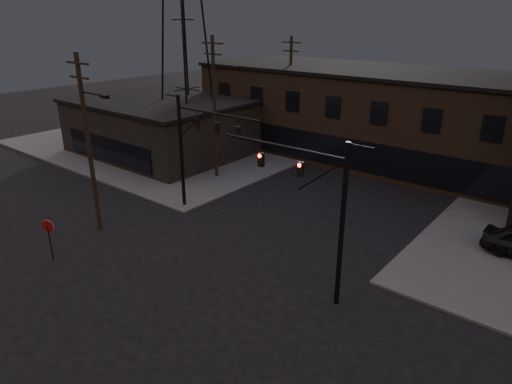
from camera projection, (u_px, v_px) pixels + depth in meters
ground at (175, 295)px, 22.56m from camera, size 140.00×140.00×0.00m
sidewalk_nw at (192, 137)px, 51.34m from camera, size 30.00×30.00×0.15m
building_row at (406, 120)px, 41.35m from camera, size 40.00×12.00×8.00m
building_left at (160, 128)px, 44.95m from camera, size 16.00×12.00×5.00m
traffic_signal_near at (321, 203)px, 20.87m from camera, size 7.12×0.24×8.00m
traffic_signal_far at (193, 142)px, 30.46m from camera, size 7.12×0.24×8.00m
stop_sign at (48, 231)px, 25.14m from camera, size 0.72×0.33×2.48m
utility_pole_near at (89, 141)px, 27.40m from camera, size 3.70×0.28×11.00m
utility_pole_mid at (215, 106)px, 36.57m from camera, size 3.70×0.28×11.50m
utility_pole_far at (290, 90)px, 45.99m from camera, size 2.20×0.28×11.00m
transmission_tower at (183, 20)px, 41.57m from camera, size 7.00×7.00×25.00m
car_crossing at (442, 175)px, 37.24m from camera, size 2.97×4.54×1.41m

